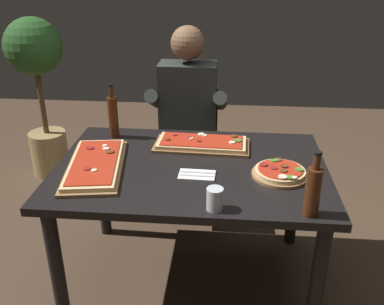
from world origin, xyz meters
The scene contains 12 objects.
ground_plane centered at (0.00, 0.00, 0.00)m, with size 6.40×6.40×0.00m, color #4C3828.
dining_table centered at (0.00, 0.00, 0.64)m, with size 1.40×0.96×0.74m.
pizza_rectangular_front centered at (0.04, 0.24, 0.76)m, with size 0.54×0.27×0.05m.
pizza_rectangular_left centered at (-0.49, -0.07, 0.76)m, with size 0.36×0.63×0.05m.
pizza_round_far centered at (0.45, -0.08, 0.76)m, with size 0.28×0.28×0.05m.
wine_bottle_dark centered at (-0.49, 0.34, 0.87)m, with size 0.06×0.06×0.32m.
oil_bottle_amber centered at (0.54, -0.42, 0.86)m, with size 0.07×0.07×0.29m.
tumbler_near_camera centered at (0.14, -0.41, 0.79)m, with size 0.07×0.07×0.10m.
napkin_cutlery_set centered at (0.04, -0.11, 0.74)m, with size 0.18×0.12×0.01m.
diner_chair centered at (-0.09, 0.86, 0.49)m, with size 0.44×0.44×0.87m.
seated_diner centered at (-0.09, 0.74, 0.74)m, with size 0.53×0.41×1.33m.
potted_plant_corner centered at (-1.33, 1.23, 0.83)m, with size 0.44×0.44×1.31m.
Camera 1 is at (0.18, -1.97, 1.74)m, focal length 39.95 mm.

